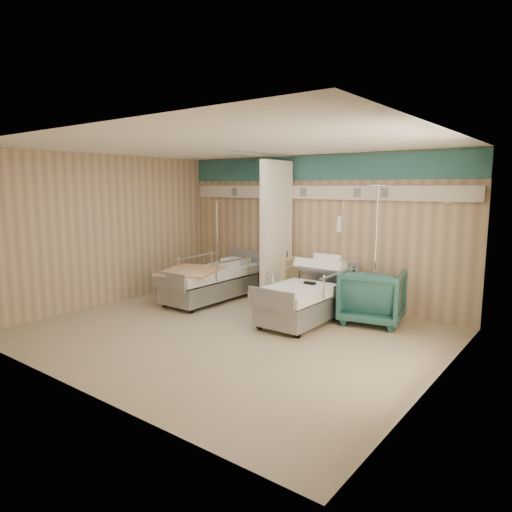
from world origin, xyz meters
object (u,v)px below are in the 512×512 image
(bed_right, at_px, (308,302))
(iv_stand_left, at_px, (218,272))
(bed_left, at_px, (211,285))
(visitor_armchair, at_px, (373,296))
(iv_stand_right, at_px, (374,291))
(bedside_cabinet, at_px, (281,278))

(bed_right, distance_m, iv_stand_left, 2.78)
(bed_left, relative_size, iv_stand_left, 1.12)
(visitor_armchair, xyz_separation_m, iv_stand_right, (-0.10, 0.30, 0.02))
(bed_left, distance_m, visitor_armchair, 3.14)
(iv_stand_left, bearing_deg, iv_stand_right, 1.41)
(bedside_cabinet, xyz_separation_m, visitor_armchair, (2.05, -0.38, 0.02))
(bed_right, relative_size, iv_stand_left, 1.12)
(bed_right, relative_size, iv_stand_right, 0.96)
(bed_right, relative_size, bedside_cabinet, 2.54)
(bed_left, bearing_deg, iv_stand_right, 15.35)
(bedside_cabinet, bearing_deg, iv_stand_right, -2.30)
(bedside_cabinet, relative_size, iv_stand_right, 0.38)
(bedside_cabinet, bearing_deg, bed_right, -38.05)
(bedside_cabinet, relative_size, visitor_armchair, 0.87)
(visitor_armchair, distance_m, iv_stand_left, 3.59)
(visitor_armchair, bearing_deg, bedside_cabinet, -21.82)
(bed_right, height_order, iv_stand_right, iv_stand_right)
(visitor_armchair, relative_size, iv_stand_left, 0.50)
(bed_left, xyz_separation_m, visitor_armchair, (3.10, 0.52, 0.13))
(bedside_cabinet, distance_m, iv_stand_left, 1.54)
(bedside_cabinet, bearing_deg, visitor_armchair, -10.44)
(bed_left, height_order, iv_stand_left, iv_stand_left)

